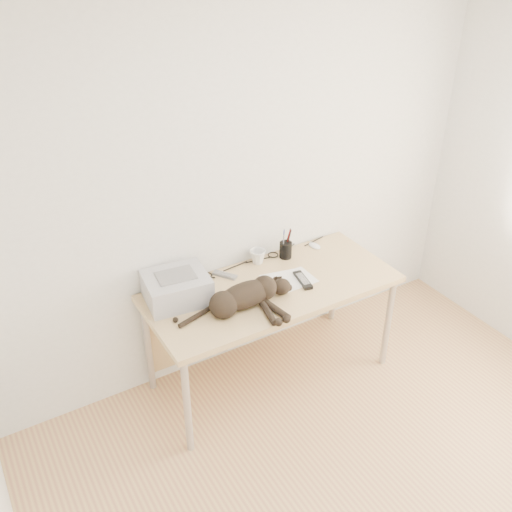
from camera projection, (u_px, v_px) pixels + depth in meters
wall_back at (243, 184)px, 3.55m from camera, size 3.50×0.00×3.50m
desk at (265, 296)px, 3.71m from camera, size 1.60×0.70×0.74m
printer at (177, 288)px, 3.41m from camera, size 0.41×0.36×0.18m
papers at (289, 280)px, 3.63m from camera, size 0.34×0.26×0.01m
cat at (243, 298)px, 3.34m from camera, size 0.74×0.34×0.17m
mug at (258, 257)px, 3.78m from camera, size 0.15×0.15×0.10m
pen_cup at (286, 250)px, 3.84m from camera, size 0.08×0.08×0.21m
remote_grey at (225, 275)px, 3.67m from camera, size 0.13×0.16×0.02m
remote_black at (303, 280)px, 3.61m from camera, size 0.09×0.21×0.02m
mouse at (315, 244)px, 3.99m from camera, size 0.08×0.11×0.03m
cable_tangle at (248, 263)px, 3.80m from camera, size 1.36×0.08×0.01m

